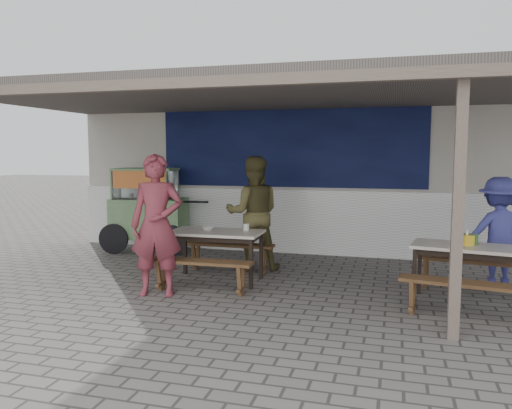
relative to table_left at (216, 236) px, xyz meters
The scene contains 17 objects.
ground 1.19m from the table_left, 37.85° to the right, with size 60.00×60.00×0.00m, color slate.
back_wall 3.25m from the table_left, 75.46° to the left, with size 9.00×1.28×3.50m.
warung_roof 2.21m from the table_left, 20.66° to the left, with size 9.00×4.21×2.81m.
table_left is the anchor object (origin of this frame).
bench_left_street 0.73m from the table_left, 88.79° to the right, with size 1.45×0.31×0.45m.
bench_left_wall 0.73m from the table_left, 91.21° to the left, with size 1.45×0.31×0.45m.
table_right 3.49m from the table_left, ahead, with size 1.56×0.87×0.75m.
bench_right_street 3.51m from the table_left, 15.06° to the right, with size 1.60×0.53×0.45m.
bench_right_wall 3.63m from the table_left, ahead, with size 1.60×0.53×0.45m.
vendor_cart 2.72m from the table_left, 138.90° to the left, with size 1.96×0.95×1.60m.
patron_street_side 1.05m from the table_left, 120.12° to the right, with size 0.69×0.45×1.88m, color maroon.
patron_wall_side 0.98m from the table_left, 70.67° to the left, with size 0.89×0.70×1.84m, color brown.
patron_right_table 3.96m from the table_left, ahead, with size 1.01×0.58×1.56m, color #3E4197.
tissue_box 3.40m from the table_left, ahead, with size 0.13×0.13×0.13m, color gold.
donation_box 3.43m from the table_left, ahead, with size 0.19×0.13×0.13m, color #3B7232.
condiment_jar 0.47m from the table_left, 24.92° to the left, with size 0.09×0.09×0.10m, color silver.
condiment_bowl 0.19m from the table_left, 155.32° to the left, with size 0.18×0.18×0.04m, color silver.
Camera 1 is at (1.75, -6.19, 1.89)m, focal length 35.00 mm.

